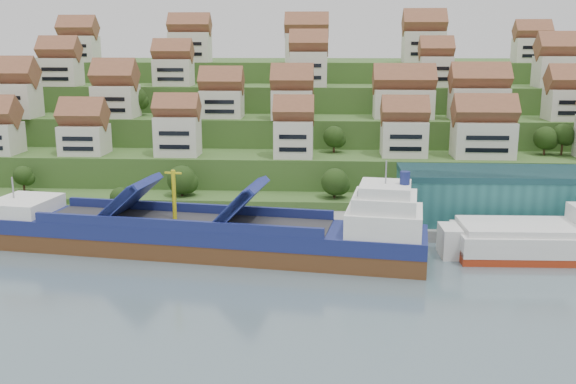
{
  "coord_description": "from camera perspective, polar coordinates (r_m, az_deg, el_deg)",
  "views": [
    {
      "loc": [
        6.87,
        -108.08,
        36.17
      ],
      "look_at": [
        -0.2,
        14.0,
        8.0
      ],
      "focal_mm": 40.0,
      "sensor_mm": 36.0,
      "label": 1
    }
  ],
  "objects": [
    {
      "name": "warehouse",
      "position": [
        136.1,
        22.59,
        -0.33
      ],
      "size": [
        60.0,
        15.0,
        10.0
      ],
      "primitive_type": "cube",
      "color": "#236060",
      "rests_on": "quay"
    },
    {
      "name": "hillside",
      "position": [
        213.28,
        1.45,
        6.1
      ],
      "size": [
        260.0,
        128.0,
        31.0
      ],
      "color": "#2D4C1E",
      "rests_on": "ground"
    },
    {
      "name": "hillside_trees",
      "position": [
        152.78,
        -1.22,
        5.1
      ],
      "size": [
        139.2,
        62.03,
        29.02
      ],
      "color": "#244015",
      "rests_on": "ground"
    },
    {
      "name": "quay",
      "position": [
        128.65,
        9.06,
        -3.01
      ],
      "size": [
        180.0,
        14.0,
        2.2
      ],
      "primitive_type": "cube",
      "color": "gray",
      "rests_on": "ground"
    },
    {
      "name": "flagpole",
      "position": [
        122.18,
        8.5,
        -1.04
      ],
      "size": [
        1.28,
        0.16,
        8.0
      ],
      "color": "gray",
      "rests_on": "quay"
    },
    {
      "name": "ground",
      "position": [
        114.18,
        -0.31,
        -5.5
      ],
      "size": [
        300.0,
        300.0,
        0.0
      ],
      "primitive_type": "plane",
      "color": "slate",
      "rests_on": "ground"
    },
    {
      "name": "pebble_beach",
      "position": [
        141.07,
        -24.23,
        -2.85
      ],
      "size": [
        45.0,
        20.0,
        1.0
      ],
      "primitive_type": "cube",
      "color": "gray",
      "rests_on": "ground"
    },
    {
      "name": "hillside_village",
      "position": [
        168.23,
        1.58,
        8.86
      ],
      "size": [
        156.17,
        61.16,
        28.91
      ],
      "color": "silver",
      "rests_on": "ground"
    },
    {
      "name": "cargo_ship",
      "position": [
        114.18,
        -7.0,
        -3.83
      ],
      "size": [
        80.67,
        23.62,
        17.7
      ],
      "rotation": [
        0.0,
        0.0,
        -0.14
      ],
      "color": "#59341B",
      "rests_on": "ground"
    },
    {
      "name": "second_ship",
      "position": [
        121.09,
        22.65,
        -4.02
      ],
      "size": [
        33.09,
        12.87,
        9.52
      ],
      "rotation": [
        0.0,
        0.0,
        0.02
      ],
      "color": "#992A10",
      "rests_on": "ground"
    }
  ]
}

